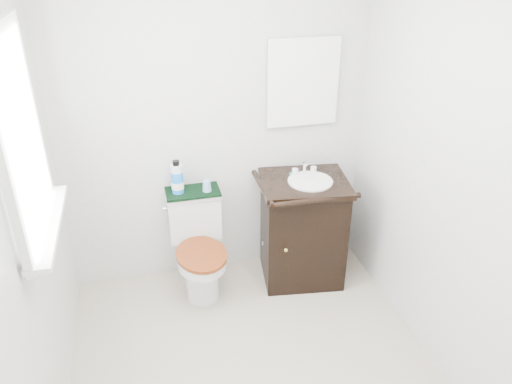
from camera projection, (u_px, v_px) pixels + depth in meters
name	position (u px, v px, depth m)	size (l,w,h in m)	color
floor	(258.00, 377.00, 3.02)	(2.40, 2.40, 0.00)	#A99D88
wall_back	(216.00, 123.00, 3.49)	(2.40, 2.40, 0.00)	silver
wall_left	(19.00, 232.00, 2.22)	(2.40, 2.40, 0.00)	silver
wall_right	(455.00, 179.00, 2.70)	(2.40, 2.40, 0.00)	silver
window	(18.00, 138.00, 2.28)	(0.02, 0.70, 0.90)	white
mirror	(303.00, 83.00, 3.49)	(0.50, 0.02, 0.60)	silver
toilet	(198.00, 249.00, 3.66)	(0.39, 0.62, 0.73)	silver
vanity	(303.00, 227.00, 3.72)	(0.68, 0.60, 0.92)	black
trash_bin	(278.00, 258.00, 3.86)	(0.22, 0.19, 0.28)	silver
towel	(193.00, 192.00, 3.57)	(0.38, 0.22, 0.02)	black
mouthwash_bottle	(177.00, 178.00, 3.49)	(0.08, 0.08, 0.24)	blue
cup	(207.00, 186.00, 3.54)	(0.06, 0.06, 0.08)	#81A8D4
soap_bar	(294.00, 173.00, 3.62)	(0.07, 0.05, 0.02)	#196D7C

